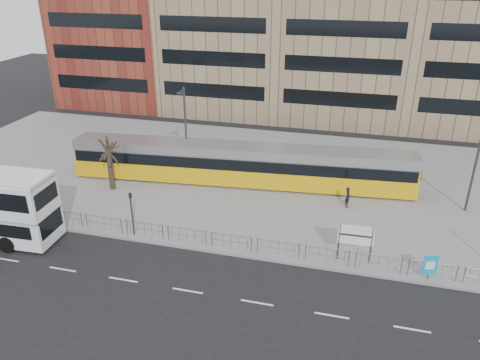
% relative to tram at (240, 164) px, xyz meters
% --- Properties ---
extents(ground, '(120.00, 120.00, 0.00)m').
position_rel_tram_xyz_m(ground, '(2.70, -10.31, -1.79)').
color(ground, black).
rests_on(ground, ground).
extents(plaza, '(64.00, 24.00, 0.15)m').
position_rel_tram_xyz_m(plaza, '(2.70, 1.69, -1.72)').
color(plaza, gray).
rests_on(plaza, ground).
extents(kerb, '(64.00, 0.25, 0.17)m').
position_rel_tram_xyz_m(kerb, '(2.70, -10.26, -1.72)').
color(kerb, gray).
rests_on(kerb, ground).
extents(building_row, '(70.40, 18.40, 31.20)m').
position_rel_tram_xyz_m(building_row, '(4.25, 23.96, 11.12)').
color(building_row, brown).
rests_on(building_row, ground).
extents(pedestrian_barrier, '(32.07, 0.07, 1.10)m').
position_rel_tram_xyz_m(pedestrian_barrier, '(4.70, -9.81, -0.81)').
color(pedestrian_barrier, gray).
rests_on(pedestrian_barrier, plaza).
extents(road_markings, '(62.00, 0.12, 0.01)m').
position_rel_tram_xyz_m(road_markings, '(3.70, -14.31, -1.79)').
color(road_markings, white).
rests_on(road_markings, ground).
extents(tram, '(27.92, 5.19, 3.28)m').
position_rel_tram_xyz_m(tram, '(0.00, 0.00, 0.00)').
color(tram, '#DEA60C').
rests_on(tram, plaza).
extents(station_sign, '(2.12, 0.18, 2.43)m').
position_rel_tram_xyz_m(station_sign, '(9.55, -9.13, 0.04)').
color(station_sign, '#2D2D30').
rests_on(station_sign, plaza).
extents(ad_panel, '(0.82, 0.30, 1.57)m').
position_rel_tram_xyz_m(ad_panel, '(13.81, -9.91, -0.72)').
color(ad_panel, '#2D2D30').
rests_on(ad_panel, plaza).
extents(pedestrian, '(0.41, 0.60, 1.59)m').
position_rel_tram_xyz_m(pedestrian, '(8.81, -2.08, -0.85)').
color(pedestrian, black).
rests_on(pedestrian, plaza).
extents(traffic_light_west, '(0.19, 0.22, 3.10)m').
position_rel_tram_xyz_m(traffic_light_west, '(-4.81, -9.78, 0.33)').
color(traffic_light_west, '#2D2D30').
rests_on(traffic_light_west, plaza).
extents(lamp_post_west, '(0.45, 1.04, 7.62)m').
position_rel_tram_xyz_m(lamp_post_west, '(-4.78, 0.37, 2.54)').
color(lamp_post_west, '#2D2D30').
rests_on(lamp_post_west, plaza).
extents(lamp_post_east, '(0.45, 1.04, 8.26)m').
position_rel_tram_xyz_m(lamp_post_east, '(17.29, -0.53, 2.86)').
color(lamp_post_east, '#2D2D30').
rests_on(lamp_post_east, plaza).
extents(bare_tree, '(3.95, 3.95, 6.43)m').
position_rel_tram_xyz_m(bare_tree, '(-9.67, -3.77, 2.97)').
color(bare_tree, black).
rests_on(bare_tree, plaza).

